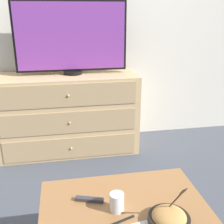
% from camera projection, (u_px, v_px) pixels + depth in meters
% --- Properties ---
extents(ground_plane, '(12.00, 12.00, 0.00)m').
position_uv_depth(ground_plane, '(71.00, 137.00, 3.17)').
color(ground_plane, '#474C56').
extents(wall_back, '(12.00, 0.05, 2.60)m').
position_uv_depth(wall_back, '(64.00, 16.00, 2.75)').
color(wall_back, silver).
rests_on(wall_back, ground_plane).
extents(dresser, '(1.34, 0.51, 0.78)m').
position_uv_depth(dresser, '(69.00, 114.00, 2.78)').
color(dresser, tan).
rests_on(dresser, ground_plane).
extents(tv, '(1.03, 0.18, 0.67)m').
position_uv_depth(tv, '(71.00, 37.00, 2.58)').
color(tv, black).
rests_on(tv, dresser).
extents(coffee_table, '(0.80, 0.61, 0.48)m').
position_uv_depth(coffee_table, '(125.00, 223.00, 1.33)').
color(coffee_table, '#9E6B3D').
rests_on(coffee_table, ground_plane).
extents(takeout_bowl, '(0.18, 0.18, 0.20)m').
position_uv_depth(takeout_bowl, '(169.00, 218.00, 1.22)').
color(takeout_bowl, black).
rests_on(takeout_bowl, coffee_table).
extents(drink_cup, '(0.07, 0.07, 0.09)m').
position_uv_depth(drink_cup, '(117.00, 203.00, 1.29)').
color(drink_cup, white).
rests_on(drink_cup, coffee_table).
extents(knife, '(0.18, 0.07, 0.01)m').
position_uv_depth(knife, '(116.00, 223.00, 1.22)').
color(knife, black).
rests_on(knife, coffee_table).
extents(remote_control, '(0.14, 0.07, 0.02)m').
position_uv_depth(remote_control, '(89.00, 199.00, 1.37)').
color(remote_control, '#38383D').
rests_on(remote_control, coffee_table).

